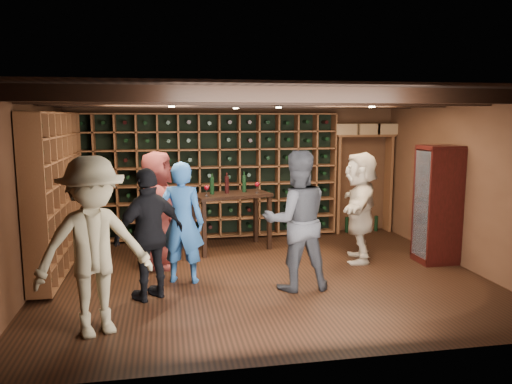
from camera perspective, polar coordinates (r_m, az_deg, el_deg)
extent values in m
plane|color=black|center=(7.06, 0.81, -9.58)|extent=(6.00, 6.00, 0.00)
plane|color=#4C2B1A|center=(9.22, -2.21, 2.68)|extent=(6.00, 0.00, 6.00)
plane|color=#4C2B1A|center=(4.38, 7.24, -4.01)|extent=(6.00, 0.00, 6.00)
plane|color=#4C2B1A|center=(6.85, -24.59, -0.16)|extent=(0.00, 5.00, 5.00)
plane|color=#4C2B1A|center=(7.92, 22.65, 1.04)|extent=(0.00, 5.00, 5.00)
plane|color=black|center=(6.71, 0.86, 11.16)|extent=(6.00, 6.00, 0.00)
cube|color=black|center=(5.15, 4.41, 11.01)|extent=(5.90, 0.18, 0.16)
cube|color=black|center=(6.22, 1.77, 10.62)|extent=(5.90, 0.18, 0.16)
cube|color=black|center=(7.29, -0.08, 10.33)|extent=(5.90, 0.18, 0.16)
cube|color=black|center=(8.38, -1.46, 10.11)|extent=(5.90, 0.18, 0.16)
cylinder|color=black|center=(6.58, -9.62, 10.13)|extent=(0.10, 0.10, 0.10)
cylinder|color=black|center=(7.16, 2.61, 10.11)|extent=(0.10, 0.10, 0.10)
cylinder|color=black|center=(6.84, 13.13, 9.97)|extent=(0.10, 0.10, 0.10)
cylinder|color=black|center=(7.85, -2.34, 9.98)|extent=(0.10, 0.10, 0.10)
cube|color=brown|center=(9.00, -5.36, 1.87)|extent=(4.65, 0.30, 2.20)
cube|color=black|center=(9.00, -5.36, 1.87)|extent=(4.56, 0.02, 2.16)
cube|color=brown|center=(7.63, -21.82, 0.06)|extent=(0.30, 2.65, 2.20)
cube|color=black|center=(7.63, -21.82, 0.06)|extent=(0.29, 0.02, 2.16)
cube|color=brown|center=(9.64, 12.28, 6.33)|extent=(1.15, 0.32, 0.04)
cube|color=brown|center=(9.93, 14.88, 0.97)|extent=(0.05, 0.28, 1.85)
cube|color=brown|center=(9.53, 9.22, 0.84)|extent=(0.05, 0.28, 1.85)
cube|color=#99724C|center=(9.49, 10.06, 7.09)|extent=(0.40, 0.30, 0.20)
cube|color=#99724C|center=(9.66, 12.58, 7.04)|extent=(0.40, 0.30, 0.20)
cube|color=#99724C|center=(9.80, 14.48, 6.99)|extent=(0.40, 0.30, 0.20)
cube|color=black|center=(8.17, 19.73, -7.18)|extent=(0.55, 0.50, 0.10)
cube|color=black|center=(7.99, 20.04, -1.29)|extent=(0.55, 0.50, 1.70)
cube|color=white|center=(7.86, 18.41, -1.37)|extent=(0.01, 0.46, 1.60)
cube|color=black|center=(7.99, 20.04, -1.29)|extent=(0.50, 0.44, 0.02)
sphere|color=#59260C|center=(7.96, 19.96, -0.59)|extent=(0.18, 0.18, 0.18)
imported|color=navy|center=(6.69, -8.46, -3.47)|extent=(0.68, 0.54, 1.63)
imported|color=black|center=(6.36, 4.64, -3.29)|extent=(0.88, 0.69, 1.79)
imported|color=maroon|center=(7.40, -11.24, -2.04)|extent=(0.76, 0.95, 1.71)
imported|color=black|center=(6.14, -12.04, -4.75)|extent=(1.00, 0.86, 1.61)
imported|color=#85785C|center=(5.28, -18.05, -5.99)|extent=(1.35, 1.08, 1.82)
imported|color=tan|center=(7.77, 11.80, -1.68)|extent=(1.02, 1.63, 1.68)
cube|color=black|center=(8.24, -2.86, -0.34)|extent=(1.38, 0.94, 0.05)
cube|color=black|center=(7.88, -5.96, -4.28)|extent=(0.08, 0.08, 0.90)
cube|color=black|center=(8.33, 1.52, -3.53)|extent=(0.08, 0.08, 0.90)
cube|color=black|center=(8.36, -7.18, -3.54)|extent=(0.08, 0.08, 0.90)
cube|color=black|center=(8.79, -0.04, -2.88)|extent=(0.08, 0.08, 0.90)
cylinder|color=black|center=(8.14, -5.05, 0.72)|extent=(0.07, 0.07, 0.28)
cylinder|color=black|center=(8.24, -3.35, 0.83)|extent=(0.07, 0.07, 0.28)
cylinder|color=black|center=(8.36, -1.36, 0.96)|extent=(0.07, 0.07, 0.28)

